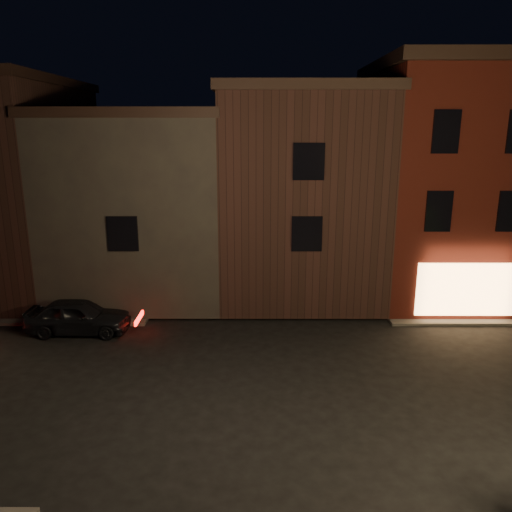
{
  "coord_description": "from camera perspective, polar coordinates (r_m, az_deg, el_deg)",
  "views": [
    {
      "loc": [
        -0.45,
        -13.73,
        7.83
      ],
      "look_at": [
        -0.5,
        3.98,
        3.2
      ],
      "focal_mm": 35.0,
      "sensor_mm": 36.0,
      "label": 1
    }
  ],
  "objects": [
    {
      "name": "row_building_a",
      "position": [
        24.49,
        4.75,
        7.57
      ],
      "size": [
        7.3,
        10.3,
        9.4
      ],
      "color": "black",
      "rests_on": "ground"
    },
    {
      "name": "corner_building",
      "position": [
        24.81,
        20.27,
        8.14
      ],
      "size": [
        6.5,
        8.5,
        10.5
      ],
      "color": "#45120C",
      "rests_on": "ground"
    },
    {
      "name": "parked_car_a",
      "position": [
        20.67,
        -19.65,
        -6.5
      ],
      "size": [
        3.99,
        1.66,
        1.35
      ],
      "primitive_type": "imported",
      "rotation": [
        0.0,
        0.0,
        1.55
      ],
      "color": "black",
      "rests_on": "ground"
    },
    {
      "name": "ground",
      "position": [
        15.81,
        1.83,
        -15.04
      ],
      "size": [
        120.0,
        120.0,
        0.0
      ],
      "primitive_type": "plane",
      "color": "black",
      "rests_on": "ground"
    },
    {
      "name": "row_building_b",
      "position": [
        25.04,
        -12.15,
        6.3
      ],
      "size": [
        7.8,
        10.3,
        8.4
      ],
      "color": "black",
      "rests_on": "ground"
    }
  ]
}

